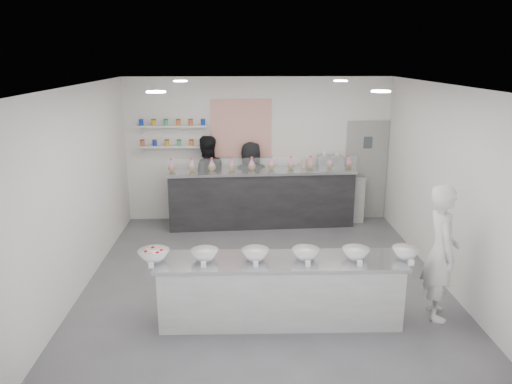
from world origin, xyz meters
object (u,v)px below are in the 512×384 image
staff_right (251,182)px  espresso_machine (330,166)px  back_bar (261,198)px  staff_left (206,180)px  woman_prep (441,252)px  espresso_ledge (331,198)px  prep_counter (280,290)px

staff_right → espresso_machine: bearing=171.0°
back_bar → espresso_machine: (1.44, 0.24, 0.60)m
staff_left → staff_right: size_ratio=1.08×
woman_prep → staff_left: 5.26m
staff_left → espresso_machine: bearing=167.4°
back_bar → espresso_ledge: 1.52m
staff_left → staff_right: staff_left is taller
back_bar → staff_left: 1.21m
espresso_machine → woman_prep: bearing=-79.3°
espresso_ledge → woman_prep: 4.13m
staff_left → staff_right: 0.93m
espresso_machine → staff_left: size_ratio=0.29×
back_bar → woman_prep: 4.41m
espresso_machine → staff_right: (-1.65, 0.01, -0.34)m
back_bar → espresso_machine: 1.58m
espresso_ledge → woman_prep: woman_prep is taller
espresso_ledge → staff_left: staff_left is taller
espresso_ledge → espresso_machine: 0.70m
prep_counter → staff_right: 4.16m
back_bar → staff_right: staff_right is taller
back_bar → espresso_ledge: (1.49, 0.24, -0.09)m
prep_counter → back_bar: 3.88m
woman_prep → staff_right: bearing=38.7°
prep_counter → espresso_machine: espresso_machine is taller
espresso_ledge → staff_right: (-1.70, 0.01, 0.36)m
espresso_machine → back_bar: bearing=-170.4°
woman_prep → staff_right: size_ratio=1.08×
staff_right → woman_prep: bearing=112.0°
staff_right → back_bar: bearing=120.8°
prep_counter → woman_prep: size_ratio=1.75×
staff_left → staff_right: (0.93, 0.00, -0.07)m
prep_counter → espresso_ledge: 4.35m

